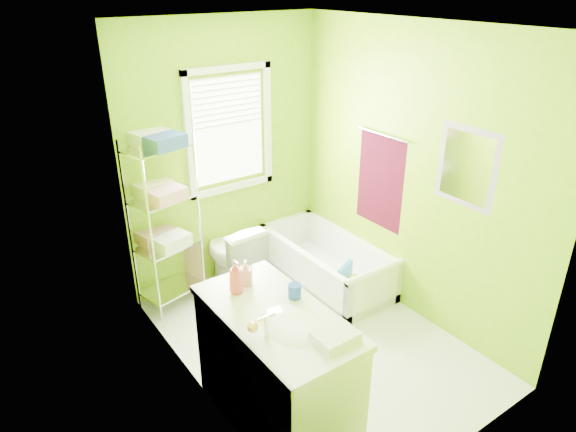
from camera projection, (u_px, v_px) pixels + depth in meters
ground at (313, 340)px, 4.49m from camera, size 2.90×2.90×0.00m
room_envelope at (317, 174)px, 3.83m from camera, size 2.14×2.94×2.62m
window at (229, 124)px, 4.88m from camera, size 0.92×0.05×1.22m
door at (278, 360)px, 2.79m from camera, size 0.09×0.80×2.00m
right_wall_decor at (412, 175)px, 4.45m from camera, size 0.04×1.48×1.17m
bathtub at (328, 269)px, 5.29m from camera, size 0.69×1.48×0.48m
toilet at (233, 255)px, 5.10m from camera, size 0.43×0.74×0.74m
vanity at (277, 366)px, 3.48m from camera, size 0.63×1.23×1.17m
wire_shelf_unit at (164, 204)px, 4.60m from camera, size 0.63×0.51×1.69m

